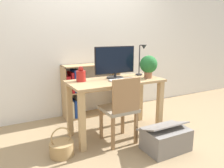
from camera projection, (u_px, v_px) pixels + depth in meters
The scene contains 12 objects.
ground_plane at pixel (115, 133), 3.04m from camera, with size 10.00×10.00×0.00m, color #997F5B.
wall_back at pixel (86, 37), 3.62m from camera, with size 8.00×0.05×2.60m.
desk at pixel (116, 92), 2.91m from camera, with size 1.25×0.58×0.76m.
monitor at pixel (115, 62), 2.94m from camera, with size 0.59×0.23×0.43m.
keyboard at pixel (123, 80), 2.85m from camera, with size 0.36×0.12×0.02m.
vase at pixel (81, 75), 2.77m from camera, with size 0.12×0.12×0.19m.
desk_lamp at pixel (142, 57), 3.11m from camera, with size 0.10×0.19×0.45m.
potted_plant at pixel (149, 65), 2.97m from camera, with size 0.24×0.24×0.31m.
chair at pixel (121, 108), 2.66m from camera, with size 0.40×0.40×0.85m.
bookshelf at pixel (81, 92), 3.58m from camera, with size 0.95×0.28×0.86m.
basket at pixel (62, 148), 2.46m from camera, with size 0.27×0.27×0.34m.
storage_box at pixel (166, 138), 2.58m from camera, with size 0.53×0.43×0.34m.
Camera 1 is at (-1.36, -2.46, 1.34)m, focal length 35.00 mm.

